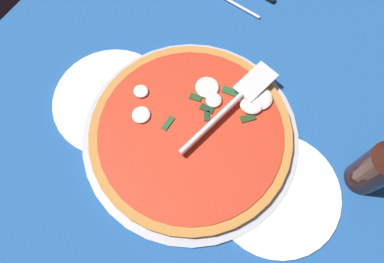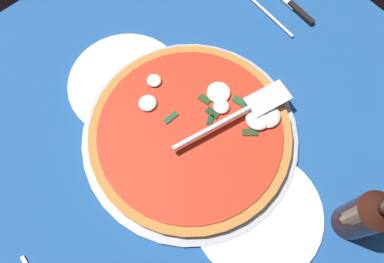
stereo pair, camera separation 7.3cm
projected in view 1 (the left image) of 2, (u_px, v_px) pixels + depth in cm
name	position (u px, v px, depth cm)	size (l,w,h in cm)	color
ground_plane	(199.00, 143.00, 74.86)	(103.95, 103.95, 0.80)	#1F5196
checker_pattern	(199.00, 143.00, 74.45)	(103.95, 103.95, 0.10)	white
pizza_pan	(192.00, 135.00, 74.41)	(41.35, 41.35, 1.14)	#ACB0BC
dinner_plate_left	(276.00, 194.00, 70.21)	(23.37, 23.37, 1.00)	white
dinner_plate_right	(112.00, 101.00, 77.18)	(23.49, 23.49, 1.00)	white
pizza	(194.00, 130.00, 73.06)	(38.34, 38.34, 3.27)	#C17B36
pizza_server	(230.00, 105.00, 72.08)	(7.78, 24.76, 1.00)	silver
beer_bottle	(380.00, 166.00, 64.01)	(6.33, 6.33, 22.23)	#361810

